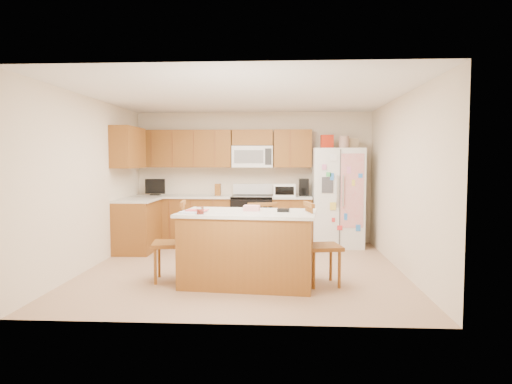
# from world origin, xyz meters

# --- Properties ---
(ground) EXTENTS (4.50, 4.50, 0.00)m
(ground) POSITION_xyz_m (0.00, 0.00, 0.00)
(ground) COLOR tan
(ground) RESTS_ON ground
(room_shell) EXTENTS (4.60, 4.60, 2.52)m
(room_shell) POSITION_xyz_m (0.00, 0.00, 1.44)
(room_shell) COLOR beige
(room_shell) RESTS_ON ground
(cabinetry) EXTENTS (3.36, 1.56, 2.15)m
(cabinetry) POSITION_xyz_m (-0.98, 1.79, 0.91)
(cabinetry) COLOR brown
(cabinetry) RESTS_ON ground
(stove) EXTENTS (0.76, 0.65, 1.13)m
(stove) POSITION_xyz_m (0.00, 1.94, 0.47)
(stove) COLOR black
(stove) RESTS_ON ground
(refrigerator) EXTENTS (0.90, 0.79, 2.04)m
(refrigerator) POSITION_xyz_m (1.57, 1.87, 0.92)
(refrigerator) COLOR white
(refrigerator) RESTS_ON ground
(island) EXTENTS (1.79, 1.15, 1.02)m
(island) POSITION_xyz_m (0.12, -0.80, 0.47)
(island) COLOR brown
(island) RESTS_ON ground
(windsor_chair_left) EXTENTS (0.49, 0.51, 1.05)m
(windsor_chair_left) POSITION_xyz_m (-0.89, -0.69, 0.50)
(windsor_chair_left) COLOR brown
(windsor_chair_left) RESTS_ON ground
(windsor_chair_back) EXTENTS (0.51, 0.50, 1.00)m
(windsor_chair_back) POSITION_xyz_m (0.25, -0.12, 0.47)
(windsor_chair_back) COLOR brown
(windsor_chair_back) RESTS_ON ground
(windsor_chair_right) EXTENTS (0.51, 0.53, 1.06)m
(windsor_chair_right) POSITION_xyz_m (1.04, -0.79, 0.50)
(windsor_chair_right) COLOR brown
(windsor_chair_right) RESTS_ON ground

